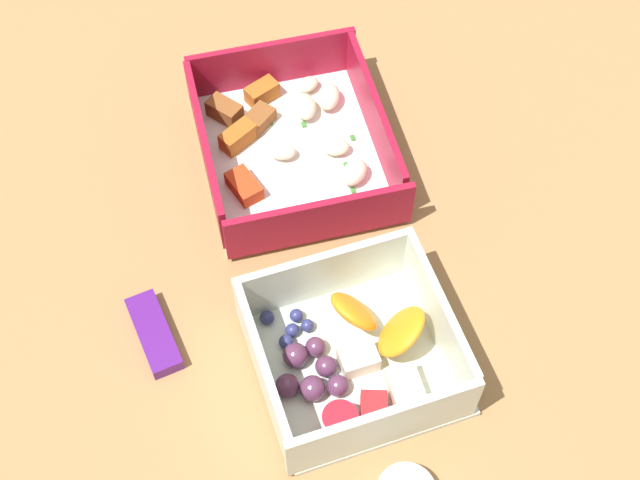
# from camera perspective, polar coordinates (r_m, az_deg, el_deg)

# --- Properties ---
(table_surface) EXTENTS (0.80, 0.80, 0.02)m
(table_surface) POSITION_cam_1_polar(r_m,az_deg,el_deg) (0.74, -0.00, -0.50)
(table_surface) COLOR #9E7547
(table_surface) RESTS_ON ground
(pasta_container) EXTENTS (0.18, 0.16, 0.05)m
(pasta_container) POSITION_cam_1_polar(r_m,az_deg,el_deg) (0.77, -1.97, 6.48)
(pasta_container) COLOR white
(pasta_container) RESTS_ON table_surface
(fruit_bowl) EXTENTS (0.15, 0.15, 0.06)m
(fruit_bowl) POSITION_cam_1_polar(r_m,az_deg,el_deg) (0.65, 2.19, -7.53)
(fruit_bowl) COLOR silver
(fruit_bowl) RESTS_ON table_surface
(candy_bar) EXTENTS (0.07, 0.04, 0.01)m
(candy_bar) POSITION_cam_1_polar(r_m,az_deg,el_deg) (0.69, -10.81, -6.03)
(candy_bar) COLOR #51197A
(candy_bar) RESTS_ON table_surface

